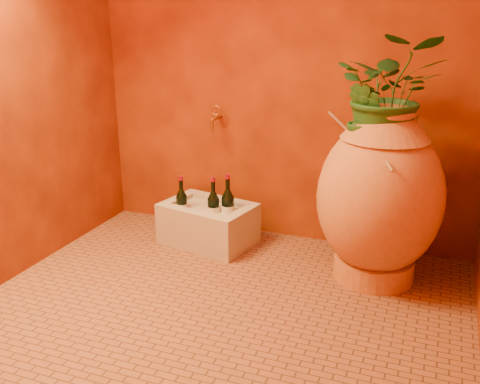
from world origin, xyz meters
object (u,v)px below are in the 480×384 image
at_px(wine_bottle_a, 228,208).
at_px(wine_bottle_b, 213,209).
at_px(wall_tap, 215,117).
at_px(wine_bottle_c, 182,206).
at_px(stone_basin, 208,224).
at_px(amphora, 380,197).

bearing_deg(wine_bottle_a, wine_bottle_b, -159.75).
bearing_deg(wall_tap, wine_bottle_c, -114.20).
distance_m(stone_basin, wine_bottle_a, 0.20).
xyz_separation_m(wine_bottle_a, wine_bottle_b, (-0.09, -0.03, -0.01)).
relative_size(wine_bottle_b, wine_bottle_c, 1.04).
bearing_deg(stone_basin, wine_bottle_b, -36.82).
distance_m(amphora, wine_bottle_b, 1.06).
bearing_deg(stone_basin, wine_bottle_a, -4.76).
distance_m(amphora, wall_tap, 1.21).
xyz_separation_m(amphora, wine_bottle_a, (-0.94, 0.09, -0.22)).
bearing_deg(wine_bottle_a, amphora, -5.46).
bearing_deg(wall_tap, wine_bottle_b, -70.43).
height_order(wine_bottle_a, wine_bottle_c, wine_bottle_a).
xyz_separation_m(amphora, wine_bottle_c, (-1.25, 0.05, -0.23)).
xyz_separation_m(stone_basin, wine_bottle_c, (-0.16, -0.05, 0.13)).
bearing_deg(wall_tap, wine_bottle_a, -52.51).
bearing_deg(amphora, stone_basin, 174.63).
height_order(stone_basin, wine_bottle_a, wine_bottle_a).
bearing_deg(wine_bottle_a, wall_tap, 127.49).
relative_size(wine_bottle_b, wall_tap, 1.95).
xyz_separation_m(stone_basin, wine_bottle_b, (0.06, -0.04, 0.13)).
distance_m(wine_bottle_a, wall_tap, 0.61).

